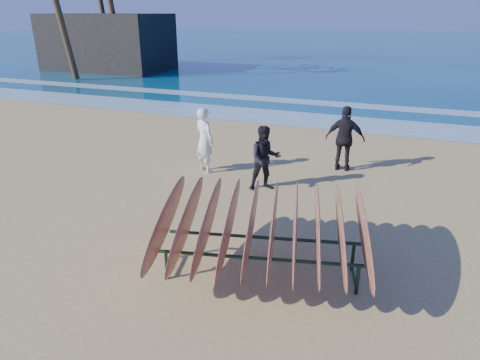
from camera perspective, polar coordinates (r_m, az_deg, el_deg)
The scene contains 9 objects.
ground at distance 8.04m, azimuth -2.08°, elevation -8.28°, with size 120.00×120.00×0.00m, color tan.
ocean at distance 61.59m, azimuth 19.34°, elevation 16.77°, with size 160.00×160.00×0.00m, color navy.
foam_near at distance 17.10m, azimuth 11.28°, elevation 7.69°, with size 160.00×160.00×0.00m, color white.
foam_far at distance 20.48m, azimuth 13.10°, elevation 9.81°, with size 160.00×160.00×0.00m, color white.
surfboard_rack at distance 6.72m, azimuth 2.95°, elevation -6.25°, with size 3.68×3.24×1.39m.
person_white at distance 11.27m, azimuth -4.76°, elevation 5.33°, with size 0.63×0.41×1.72m, color white.
person_dark_a at distance 10.07m, azimuth 3.36°, elevation 2.89°, with size 0.76×0.59×1.56m, color black.
person_dark_b at distance 11.66m, azimuth 13.83°, elevation 5.37°, with size 1.02×0.42×1.74m, color black.
building at distance 33.39m, azimuth -17.28°, elevation 17.13°, with size 8.63×4.79×3.83m, color #2D2823.
Camera 1 is at (2.78, -6.40, 4.01)m, focal length 32.00 mm.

